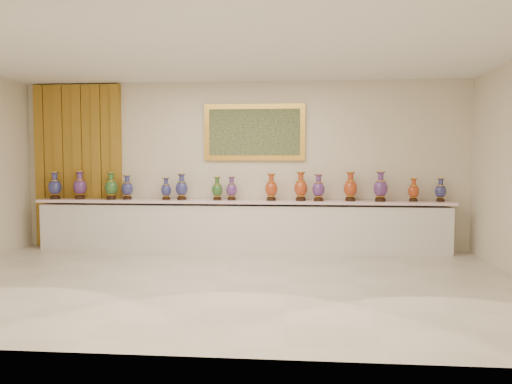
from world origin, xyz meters
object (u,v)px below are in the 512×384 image
Objects in this scene: counter at (241,226)px; vase_2 at (111,187)px; vase_1 at (80,186)px; vase_0 at (55,187)px.

vase_2 is (-2.33, -0.05, 0.68)m from counter.
counter is 2.43m from vase_2.
counter is 14.28× the size of vase_1.
vase_2 reaches higher than counter.
vase_0 reaches higher than counter.
counter is at bearing 1.26° from vase_2.
vase_1 is at bearing 174.39° from vase_2.
vase_0 is 0.45m from vase_1.
vase_0 is 0.97× the size of vase_1.
vase_0 is 1.05m from vase_2.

